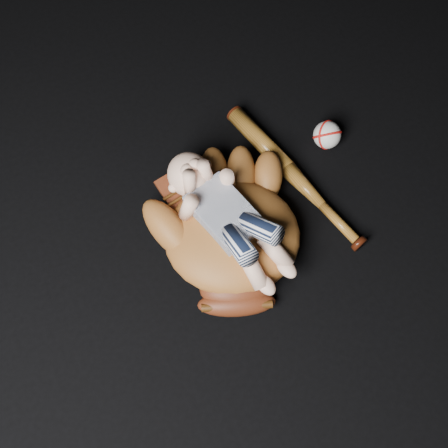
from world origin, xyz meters
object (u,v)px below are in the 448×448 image
object	(u,v)px
baseball_glove	(232,233)
newborn_baby	(233,221)
baseball	(327,135)
baseball_bat	(295,176)

from	to	relation	value
baseball_glove	newborn_baby	bearing A→B (deg)	74.92
newborn_baby	baseball	world-z (taller)	newborn_baby
baseball_glove	baseball	bearing A→B (deg)	46.50
newborn_baby	baseball_bat	xyz separation A→B (m)	(0.22, 0.09, -0.11)
newborn_baby	baseball_bat	world-z (taller)	newborn_baby
baseball_glove	baseball_bat	xyz separation A→B (m)	(0.22, 0.10, -0.05)
baseball_glove	baseball	world-z (taller)	baseball_glove
baseball_bat	baseball	bearing A→B (deg)	27.53
baseball_glove	baseball_bat	distance (m)	0.25
newborn_baby	baseball_bat	bearing A→B (deg)	8.74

